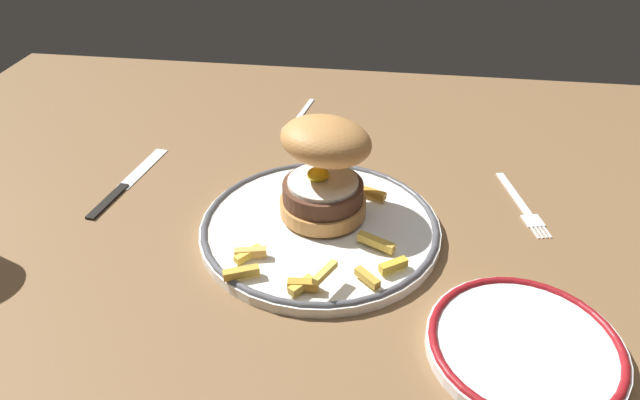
{
  "coord_description": "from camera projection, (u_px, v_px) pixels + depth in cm",
  "views": [
    {
      "loc": [
        10.02,
        -54.85,
        41.51
      ],
      "look_at": [
        2.41,
        -1.01,
        4.6
      ],
      "focal_mm": 32.63,
      "sensor_mm": 36.0,
      "label": 1
    }
  ],
  "objects": [
    {
      "name": "dinner_plate",
      "position": [
        320.0,
        227.0,
        0.68
      ],
      "size": [
        27.97,
        27.97,
        1.6
      ],
      "color": "white",
      "rests_on": "ground_plane"
    },
    {
      "name": "fork",
      "position": [
        522.0,
        205.0,
        0.73
      ],
      "size": [
        4.99,
        14.28,
        0.36
      ],
      "color": "silver",
      "rests_on": "ground_plane"
    },
    {
      "name": "burger",
      "position": [
        325.0,
        166.0,
        0.66
      ],
      "size": [
        15.1,
        15.17,
        12.35
      ],
      "color": "#CA8A47",
      "rests_on": "dinner_plate"
    },
    {
      "name": "ground_plane",
      "position": [
        302.0,
        239.0,
        0.71
      ],
      "size": [
        127.84,
        100.14,
        4.0
      ],
      "primitive_type": "cube",
      "color": "brown"
    },
    {
      "name": "fries_pile",
      "position": [
        326.0,
        240.0,
        0.64
      ],
      "size": [
        18.79,
        24.14,
        2.19
      ],
      "color": "gold",
      "rests_on": "dinner_plate"
    },
    {
      "name": "side_plate",
      "position": [
        525.0,
        346.0,
        0.53
      ],
      "size": [
        17.94,
        17.94,
        1.6
      ],
      "color": "white",
      "rests_on": "ground_plane"
    },
    {
      "name": "knife",
      "position": [
        123.0,
        186.0,
        0.76
      ],
      "size": [
        3.96,
        18.04,
        0.7
      ],
      "color": "black",
      "rests_on": "ground_plane"
    },
    {
      "name": "spoon",
      "position": [
        293.0,
        123.0,
        0.91
      ],
      "size": [
        3.63,
        13.41,
        0.9
      ],
      "color": "silver",
      "rests_on": "ground_plane"
    }
  ]
}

